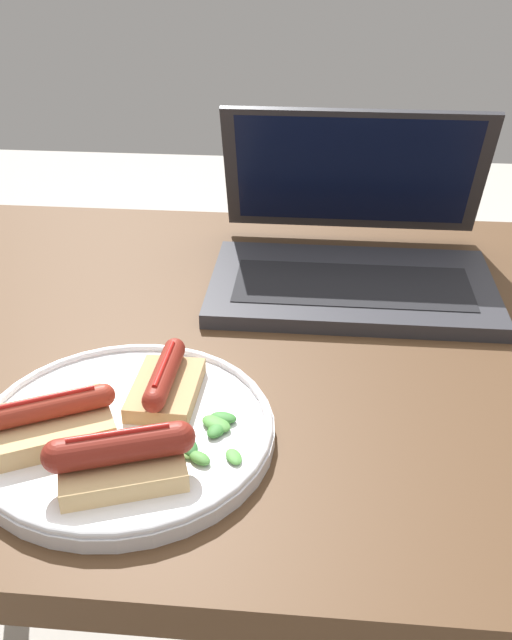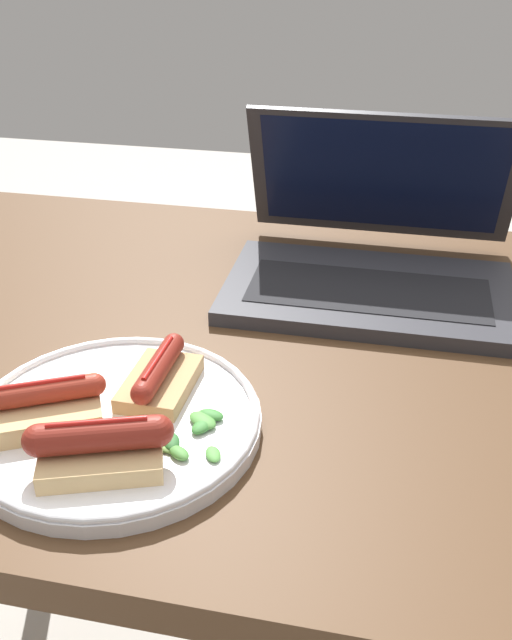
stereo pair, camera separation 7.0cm
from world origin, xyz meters
name	(u,v)px [view 2 (the right image)]	position (x,y,z in m)	size (l,w,h in m)	color
desk	(356,396)	(0.00, 0.00, 0.66)	(1.38, 0.72, 0.73)	#4C331E
laptop	(376,257)	(0.00, 0.15, 0.77)	(0.35, 0.28, 0.20)	#2D2D33
plate	(116,420)	(-0.21, -0.19, 0.74)	(0.27, 0.27, 0.02)	silver
sausage_toast_left	(159,377)	(-0.18, -0.14, 0.76)	(0.06, 0.11, 0.04)	tan
sausage_toast_middle	(43,405)	(-0.27, -0.21, 0.76)	(0.12, 0.11, 0.04)	tan
sausage_toast_right	(100,446)	(-0.19, -0.25, 0.76)	(0.12, 0.09, 0.05)	tan
salad_pile	(195,432)	(-0.13, -0.20, 0.75)	(0.06, 0.08, 0.01)	#4C8E3D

